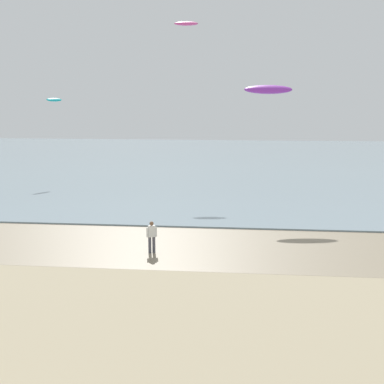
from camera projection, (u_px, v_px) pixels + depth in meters
The scene contains 6 objects.
wet_sand_strip at pixel (141, 245), 29.58m from camera, with size 120.00×8.51×0.01m, color gray.
sea at pixel (203, 162), 68.00m from camera, with size 160.00×70.00×0.10m, color #7F939E.
person_nearest_camera at pixel (152, 236), 27.95m from camera, with size 0.53×0.35×1.71m.
kite_aloft_0 at pixel (54, 100), 52.78m from camera, with size 1.87×0.60×0.30m, color #19B2B7.
kite_aloft_1 at pixel (186, 24), 50.39m from camera, with size 2.29×0.73×0.37m, color #E54C99.
kite_aloft_7 at pixel (268, 89), 38.91m from camera, with size 3.57×1.14×0.57m, color purple.
Camera 1 is at (5.89, -8.89, 8.10)m, focal length 49.60 mm.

